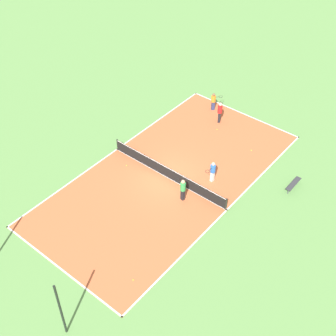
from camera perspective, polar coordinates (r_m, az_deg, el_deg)
The scene contains 13 objects.
ground_plane at distance 32.59m, azimuth -0.00°, elevation -1.18°, with size 80.00×80.00×0.00m, color #60934C.
court_surface at distance 32.59m, azimuth -0.00°, elevation -1.17°, with size 9.93×19.86×0.02m.
tennis_net at distance 32.25m, azimuth -0.00°, elevation -0.51°, with size 9.73×0.10×0.97m.
bench at distance 32.68m, azimuth 15.04°, elevation -1.90°, with size 0.36×1.62×0.45m.
player_coach_red at distance 37.27m, azimuth 6.34°, elevation 6.93°, with size 0.72×0.98×1.83m.
player_center_orange at distance 38.77m, azimuth 5.57°, elevation 8.20°, with size 0.86×0.92×1.56m.
player_near_blue at distance 31.85m, azimuth 5.47°, elevation -0.30°, with size 0.38×0.95×1.65m.
player_far_green at distance 30.38m, azimuth 1.82°, elevation -2.50°, with size 0.98×0.50×1.71m.
tennis_ball_left_sideline at distance 33.59m, azimuth -5.10°, elevation 0.31°, with size 0.07×0.07×0.07m, color #CCE033.
tennis_ball_far_baseline at distance 27.01m, azimuth -4.27°, elevation -13.45°, with size 0.07×0.07×0.07m, color #CCE033.
tennis_ball_right_alley at distance 35.31m, azimuth 10.12°, elevation 2.14°, with size 0.07×0.07×0.07m, color #CCE033.
tennis_ball_near_net at distance 36.99m, azimuth 6.00°, elevation 4.70°, with size 0.07×0.07×0.07m, color #CCE033.
fence_post_back_left at distance 24.18m, azimuth -12.96°, elevation -16.52°, with size 0.12×0.12×4.01m.
Camera 1 is at (-15.09, 18.53, 22.16)m, focal length 50.00 mm.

